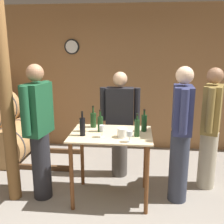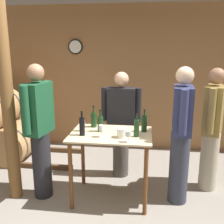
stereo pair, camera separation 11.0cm
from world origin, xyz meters
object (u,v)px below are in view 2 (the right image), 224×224
object	(u,v)px
wine_bottle_far_left	(82,126)
ice_bucket	(122,133)
wine_bottle_left	(94,119)
wine_glass_near_center	(101,129)
wine_bottle_right	(136,128)
person_visitor_near_door	(181,134)
person_visitor_bearded	(39,129)
wine_glass_near_right	(128,134)
wooden_post	(7,97)
wine_bottle_center	(100,123)
person_visitor_with_scarf	(121,123)
wine_glass_near_left	(82,123)
wine_bottle_far_right	(144,123)
person_host	(212,128)

from	to	relation	value
wine_bottle_far_left	ice_bucket	world-z (taller)	wine_bottle_far_left
wine_bottle_left	wine_glass_near_center	xyz separation A→B (m)	(0.17, -0.39, 0.00)
wine_bottle_right	person_visitor_near_door	world-z (taller)	person_visitor_near_door
wine_bottle_left	person_visitor_bearded	bearing A→B (deg)	-154.43
wine_glass_near_right	wooden_post	bearing A→B (deg)	173.90
ice_bucket	wine_bottle_right	bearing A→B (deg)	15.56
wine_glass_near_center	ice_bucket	bearing A→B (deg)	5.57
wine_bottle_center	person_visitor_with_scarf	bearing A→B (deg)	71.04
person_visitor_with_scarf	person_visitor_near_door	xyz separation A→B (m)	(0.80, -0.62, 0.07)
wine_glass_near_left	wine_glass_near_center	bearing A→B (deg)	-35.47
wine_bottle_far_right	wine_glass_near_left	distance (m)	0.79
wine_glass_near_right	person_visitor_near_door	distance (m)	0.70
wine_bottle_right	wine_glass_near_left	size ratio (longest dim) A/B	1.86
person_visitor_with_scarf	wine_bottle_right	bearing A→B (deg)	-70.83
wine_bottle_far_left	wine_bottle_far_right	xyz separation A→B (m)	(0.74, 0.24, -0.01)
wine_glass_near_right	person_visitor_near_door	world-z (taller)	person_visitor_near_door
wine_bottle_far_left	person_visitor_near_door	world-z (taller)	person_visitor_near_door
person_host	wine_bottle_far_right	bearing A→B (deg)	-162.03
wine_bottle_right	wine_glass_near_right	world-z (taller)	wine_bottle_right
wine_bottle_far_left	wine_bottle_right	bearing A→B (deg)	3.11
wine_bottle_far_right	ice_bucket	world-z (taller)	wine_bottle_far_right
wine_bottle_center	wine_glass_near_right	world-z (taller)	wine_bottle_center
wine_bottle_left	wine_glass_near_left	world-z (taller)	wine_bottle_left
wine_glass_near_left	person_visitor_bearded	bearing A→B (deg)	-168.11
wine_glass_near_left	person_visitor_bearded	xyz separation A→B (m)	(-0.53, -0.11, -0.08)
wine_bottle_center	wine_bottle_far_right	world-z (taller)	wine_bottle_far_right
ice_bucket	wooden_post	bearing A→B (deg)	179.81
wine_bottle_far_left	wine_glass_near_right	distance (m)	0.60
wine_bottle_center	person_visitor_near_door	bearing A→B (deg)	-1.19
person_visitor_near_door	wine_bottle_center	bearing A→B (deg)	178.81
wooden_post	person_host	size ratio (longest dim) A/B	1.60
person_visitor_with_scarf	person_visitor_near_door	bearing A→B (deg)	-37.95
person_visitor_bearded	ice_bucket	bearing A→B (deg)	-3.47
person_visitor_with_scarf	person_visitor_near_door	size ratio (longest dim) A/B	0.93
wine_bottle_left	ice_bucket	size ratio (longest dim) A/B	2.43
wine_bottle_far_left	person_visitor_with_scarf	xyz separation A→B (m)	(0.40, 0.78, -0.17)
wine_glass_near_center	person_visitor_bearded	distance (m)	0.82
wine_glass_near_right	person_visitor_with_scarf	size ratio (longest dim) A/B	0.08
wine_bottle_far_left	wine_bottle_center	bearing A→B (deg)	42.47
wine_glass_near_left	wooden_post	bearing A→B (deg)	-169.14
wine_glass_near_left	ice_bucket	distance (m)	0.55
wine_bottle_far_left	person_visitor_with_scarf	distance (m)	0.89
wine_bottle_center	wine_glass_near_center	distance (m)	0.22
wine_bottle_far_right	person_visitor_with_scarf	xyz separation A→B (m)	(-0.35, 0.53, -0.17)
person_visitor_with_scarf	wine_bottle_far_left	bearing A→B (deg)	-117.18
wine_bottle_center	wine_bottle_right	xyz separation A→B (m)	(0.46, -0.14, 0.01)
wine_bottle_left	wine_glass_near_right	bearing A→B (deg)	-46.28
wine_bottle_far_left	wine_bottle_left	world-z (taller)	wine_bottle_far_left
wooden_post	wine_bottle_far_left	bearing A→B (deg)	0.48
wooden_post	wine_bottle_far_left	world-z (taller)	wooden_post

